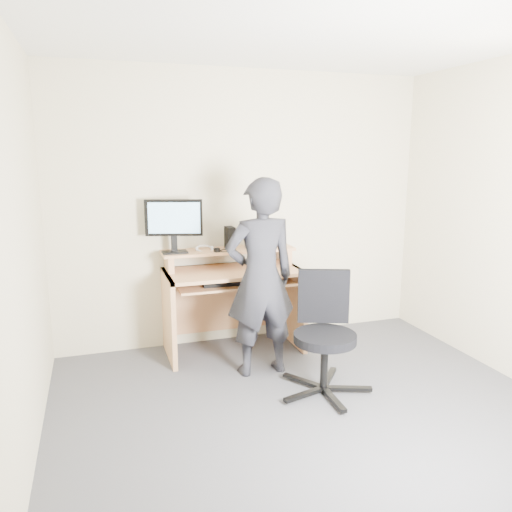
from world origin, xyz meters
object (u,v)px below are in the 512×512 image
desk (231,290)px  monitor (174,221)px  office_chair (324,329)px  person (260,278)px

desk → monitor: (-0.49, 0.04, 0.64)m
monitor → office_chair: (0.93, -1.06, -0.71)m
monitor → person: person is taller
office_chair → person: person is taller
desk → monitor: 0.81m
desk → person: 0.64m
desk → person: bearing=-81.8°
office_chair → monitor: bearing=152.0°
person → monitor: bearing=-49.9°
monitor → office_chair: monitor is taller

